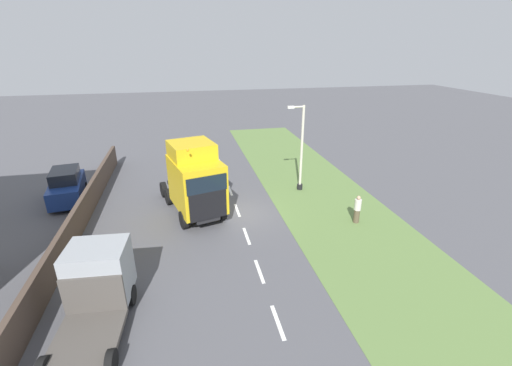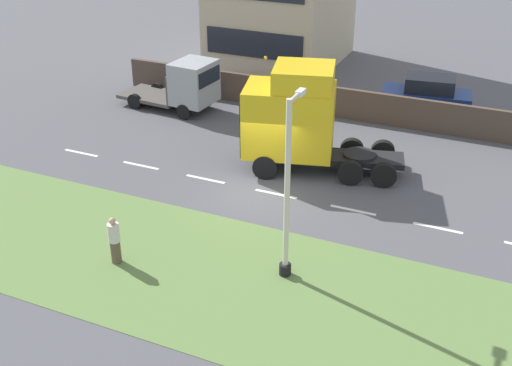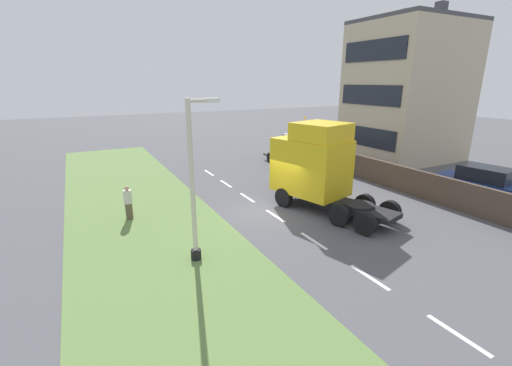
{
  "view_description": "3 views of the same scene",
  "coord_description": "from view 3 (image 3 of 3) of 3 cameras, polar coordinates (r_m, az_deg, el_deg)",
  "views": [
    {
      "loc": [
        2.91,
        18.51,
        9.83
      ],
      "look_at": [
        -1.26,
        -0.93,
        1.66
      ],
      "focal_mm": 24.0,
      "sensor_mm": 36.0,
      "label": 1
    },
    {
      "loc": [
        -20.96,
        -9.17,
        12.29
      ],
      "look_at": [
        -2.44,
        -0.91,
        1.7
      ],
      "focal_mm": 45.0,
      "sensor_mm": 36.0,
      "label": 2
    },
    {
      "loc": [
        -8.41,
        -14.54,
        6.58
      ],
      "look_at": [
        -0.79,
        -0.11,
        1.7
      ],
      "focal_mm": 24.0,
      "sensor_mm": 36.0,
      "label": 3
    }
  ],
  "objects": [
    {
      "name": "parked_car",
      "position": [
        22.36,
        33.37,
        -0.49
      ],
      "size": [
        2.52,
        4.62,
        2.17
      ],
      "rotation": [
        0.0,
        0.0,
        0.15
      ],
      "color": "navy",
      "rests_on": "ground"
    },
    {
      "name": "lane_markings",
      "position": [
        17.48,
        3.22,
        -5.48
      ],
      "size": [
        0.16,
        21.0,
        0.0
      ],
      "color": "white",
      "rests_on": "ground"
    },
    {
      "name": "grass_verge",
      "position": [
        16.14,
        -16.94,
        -8.16
      ],
      "size": [
        7.0,
        44.0,
        0.01
      ],
      "color": "#607F42",
      "rests_on": "ground"
    },
    {
      "name": "building_block",
      "position": [
        32.54,
        23.91,
        13.67
      ],
      "size": [
        8.67,
        7.14,
        12.41
      ],
      "color": "#C1B293",
      "rests_on": "ground"
    },
    {
      "name": "boundary_wall",
      "position": [
        23.41,
        21.59,
        1.15
      ],
      "size": [
        0.25,
        24.0,
        1.59
      ],
      "color": "#4C3D33",
      "rests_on": "ground"
    },
    {
      "name": "lorry_cab",
      "position": [
        18.27,
        9.82,
        2.83
      ],
      "size": [
        4.13,
        7.03,
        4.71
      ],
      "rotation": [
        0.0,
        0.0,
        0.26
      ],
      "color": "black",
      "rests_on": "ground"
    },
    {
      "name": "pedestrian",
      "position": [
        17.92,
        -20.52,
        -3.13
      ],
      "size": [
        0.39,
        0.39,
        1.72
      ],
      "color": "brown",
      "rests_on": "ground"
    },
    {
      "name": "lamp_post",
      "position": [
        12.62,
        -10.23,
        -1.57
      ],
      "size": [
        1.32,
        0.39,
        6.03
      ],
      "color": "black",
      "rests_on": "ground"
    },
    {
      "name": "ground_plane",
      "position": [
        18.04,
        2.08,
        -4.75
      ],
      "size": [
        120.0,
        120.0,
        0.0
      ],
      "primitive_type": "plane",
      "color": "#515156",
      "rests_on": "ground"
    },
    {
      "name": "flatbed_truck",
      "position": [
        26.73,
        6.88,
        5.46
      ],
      "size": [
        2.61,
        5.46,
        2.75
      ],
      "rotation": [
        0.0,
        0.0,
        3.06
      ],
      "color": "#999EA3",
      "rests_on": "ground"
    }
  ]
}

